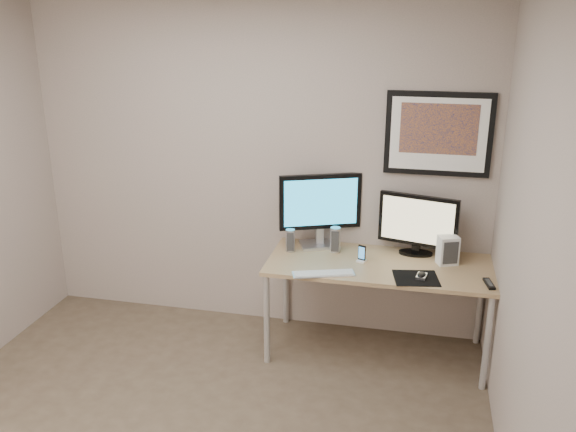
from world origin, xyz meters
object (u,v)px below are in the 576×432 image
object	(u,v)px
framed_art	(438,134)
fan_unit	(448,250)
speaker_right	(335,240)
keyboard	(323,273)
monitor_large	(320,207)
speaker_left	(290,240)
monitor_tv	(418,223)
desk	(379,271)
phone_dock	(362,254)

from	to	relation	value
framed_art	fan_unit	distance (m)	0.83
speaker_right	keyboard	xyz separation A→B (m)	(-0.02, -0.43, -0.09)
monitor_large	fan_unit	size ratio (longest dim) A/B	2.83
speaker_left	speaker_right	distance (m)	0.34
monitor_tv	keyboard	distance (m)	0.83
monitor_large	keyboard	bearing A→B (deg)	-99.25
monitor_large	monitor_tv	distance (m)	0.73
speaker_left	speaker_right	bearing A→B (deg)	-3.18
framed_art	speaker_left	world-z (taller)	framed_art
desk	framed_art	size ratio (longest dim) A/B	2.13
speaker_right	keyboard	distance (m)	0.44
speaker_left	monitor_large	bearing A→B (deg)	23.71
phone_dock	fan_unit	distance (m)	0.61
monitor_tv	speaker_left	distance (m)	0.95
desk	speaker_left	size ratio (longest dim) A/B	9.31
framed_art	fan_unit	bearing A→B (deg)	-62.50
monitor_large	keyboard	distance (m)	0.62
speaker_left	fan_unit	distance (m)	1.15
monitor_tv	speaker_right	bearing A→B (deg)	-158.87
speaker_left	fan_unit	world-z (taller)	fan_unit
phone_dock	keyboard	bearing A→B (deg)	-108.32
monitor_large	phone_dock	xyz separation A→B (m)	(0.35, -0.24, -0.25)
desk	speaker_left	xyz separation A→B (m)	(-0.68, 0.09, 0.15)
desk	speaker_left	bearing A→B (deg)	172.64
monitor_large	speaker_left	distance (m)	0.34
monitor_tv	keyboard	xyz separation A→B (m)	(-0.61, -0.51, -0.24)
speaker_right	phone_dock	size ratio (longest dim) A/B	1.51
monitor_large	speaker_left	size ratio (longest dim) A/B	3.46
speaker_right	fan_unit	distance (m)	0.82
monitor_tv	keyboard	size ratio (longest dim) A/B	1.35
monitor_large	speaker_left	bearing A→B (deg)	-164.72
framed_art	speaker_right	bearing A→B (deg)	-165.20
desk	keyboard	xyz separation A→B (m)	(-0.36, -0.28, 0.07)
monitor_tv	fan_unit	world-z (taller)	monitor_tv
desk	monitor_large	distance (m)	0.66
desk	speaker_left	world-z (taller)	speaker_left
monitor_tv	keyboard	world-z (taller)	monitor_tv
framed_art	keyboard	size ratio (longest dim) A/B	1.76
monitor_large	speaker_right	size ratio (longest dim) A/B	3.09
framed_art	phone_dock	bearing A→B (deg)	-144.94
desk	monitor_tv	world-z (taller)	monitor_tv
monitor_large	fan_unit	world-z (taller)	monitor_large
keyboard	phone_dock	bearing A→B (deg)	32.13
desk	fan_unit	world-z (taller)	fan_unit
monitor_large	speaker_right	world-z (taller)	monitor_large
speaker_right	phone_dock	bearing A→B (deg)	-41.54
fan_unit	framed_art	bearing A→B (deg)	95.62
speaker_left	fan_unit	bearing A→B (deg)	-13.37
monitor_large	monitor_tv	size ratio (longest dim) A/B	1.03
speaker_left	monitor_tv	bearing A→B (deg)	-5.17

